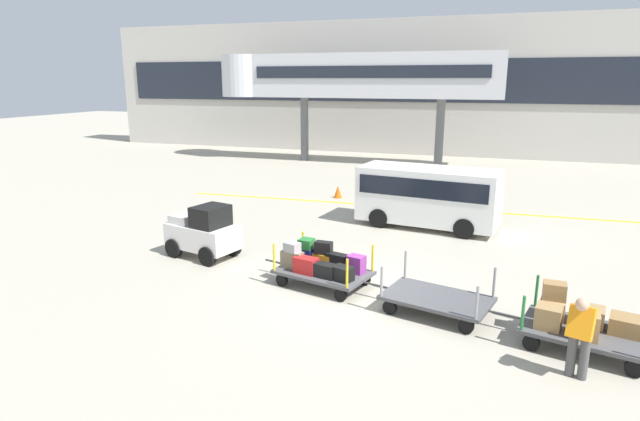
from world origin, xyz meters
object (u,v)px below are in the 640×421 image
baggage_tug (203,232)px  safety_cone_near (338,192)px  baggage_cart_tail (580,322)px  baggage_cart_middle (436,299)px  baggage_cart_lead (321,265)px  baggage_handler (580,333)px  shuttle_van (428,193)px

baggage_tug → safety_cone_near: bearing=80.7°
baggage_cart_tail → baggage_cart_middle: bearing=166.7°
baggage_tug → safety_cone_near: (1.45, 8.85, -0.48)m
baggage_cart_middle → baggage_cart_tail: baggage_cart_tail is taller
baggage_cart_tail → baggage_cart_lead: bearing=166.3°
baggage_cart_middle → safety_cone_near: (-5.49, 10.59, -0.07)m
baggage_handler → shuttle_van: (-3.77, 9.07, 0.37)m
baggage_cart_tail → shuttle_van: bearing=116.9°
baggage_tug → safety_cone_near: 8.98m
baggage_tug → baggage_handler: 10.23m
baggage_cart_lead → safety_cone_near: 10.17m
baggage_cart_tail → safety_cone_near: baggage_cart_tail is taller
baggage_tug → shuttle_van: shuttle_van is taller
baggage_tug → baggage_cart_lead: bearing=-14.0°
safety_cone_near → baggage_cart_middle: bearing=-62.6°
shuttle_van → safety_cone_near: 5.62m
baggage_tug → baggage_cart_tail: 10.05m
baggage_tug → baggage_cart_middle: 7.17m
baggage_cart_middle → baggage_cart_tail: 2.90m
baggage_cart_tail → shuttle_van: shuttle_van is taller
baggage_cart_lead → baggage_handler: bearing=-25.5°
baggage_tug → baggage_cart_middle: baggage_tug is taller
baggage_handler → safety_cone_near: 14.92m
baggage_cart_lead → baggage_handler: (5.57, -2.66, 0.33)m
baggage_cart_middle → baggage_cart_tail: size_ratio=1.00×
baggage_cart_middle → shuttle_van: (-1.15, 7.16, 0.89)m
baggage_cart_tail → safety_cone_near: (-8.31, 11.26, -0.26)m
shuttle_van → safety_cone_near: size_ratio=9.13×
baggage_tug → baggage_cart_tail: size_ratio=0.75×
baggage_cart_middle → shuttle_van: bearing=99.2°
baggage_cart_middle → safety_cone_near: size_ratio=5.61×
baggage_cart_lead → baggage_cart_middle: size_ratio=1.00×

